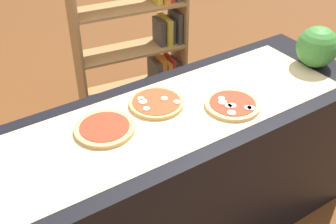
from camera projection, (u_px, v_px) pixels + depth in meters
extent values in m
cube|color=black|center=(168.00, 181.00, 2.32)|extent=(2.29, 0.73, 0.90)
cube|color=tan|center=(168.00, 115.00, 2.05)|extent=(1.89, 0.57, 0.00)
cylinder|color=tan|center=(105.00, 128.00, 1.95)|extent=(0.28, 0.28, 0.02)
cylinder|color=red|center=(104.00, 126.00, 1.94)|extent=(0.23, 0.23, 0.00)
cylinder|color=tan|center=(156.00, 103.00, 2.12)|extent=(0.28, 0.28, 0.02)
cylinder|color=red|center=(156.00, 101.00, 2.12)|extent=(0.24, 0.24, 0.00)
cylinder|color=#EFE5CC|center=(177.00, 102.00, 2.10)|extent=(0.03, 0.03, 0.00)
cylinder|color=#EFE5CC|center=(146.00, 109.00, 2.05)|extent=(0.03, 0.03, 0.00)
cylinder|color=#EFE5CC|center=(143.00, 102.00, 2.11)|extent=(0.04, 0.04, 0.00)
cylinder|color=#EFE5CC|center=(141.00, 99.00, 2.13)|extent=(0.03, 0.03, 0.00)
cylinder|color=#EFE5CC|center=(164.00, 99.00, 2.13)|extent=(0.04, 0.04, 0.00)
cylinder|color=#DBB26B|center=(232.00, 105.00, 2.11)|extent=(0.28, 0.28, 0.02)
cylinder|color=red|center=(233.00, 103.00, 2.10)|extent=(0.23, 0.23, 0.00)
cylinder|color=#EFE5CC|center=(232.00, 113.00, 2.03)|extent=(0.04, 0.04, 0.00)
cylinder|color=#EFE5CC|center=(251.00, 108.00, 2.06)|extent=(0.04, 0.04, 0.00)
cylinder|color=#EFE5CC|center=(232.00, 106.00, 2.08)|extent=(0.04, 0.04, 0.00)
cylinder|color=#EFE5CC|center=(222.00, 102.00, 2.10)|extent=(0.04, 0.04, 0.00)
cylinder|color=#EFE5CC|center=(228.00, 106.00, 2.08)|extent=(0.04, 0.04, 0.00)
cylinder|color=#EFE5CC|center=(221.00, 98.00, 2.13)|extent=(0.03, 0.03, 0.00)
cylinder|color=#EFE5CC|center=(248.00, 108.00, 2.06)|extent=(0.04, 0.04, 0.00)
sphere|color=#387A33|center=(317.00, 47.00, 2.40)|extent=(0.24, 0.24, 0.24)
cube|color=#A87A47|center=(179.00, 40.00, 3.25)|extent=(0.06, 0.27, 1.34)
cube|color=#A87A47|center=(79.00, 61.00, 2.98)|extent=(0.06, 0.27, 1.34)
cube|color=#A87A47|center=(135.00, 121.00, 3.50)|extent=(0.80, 0.38, 0.02)
cube|color=#2D753D|center=(174.00, 102.00, 3.57)|extent=(0.07, 0.18, 0.16)
cube|color=#2D753D|center=(168.00, 99.00, 3.52)|extent=(0.07, 0.19, 0.26)
cube|color=#2D753D|center=(163.00, 103.00, 3.52)|extent=(0.07, 0.23, 0.21)
cube|color=#B22823|center=(158.00, 105.00, 3.51)|extent=(0.06, 0.21, 0.20)
cube|color=#234799|center=(154.00, 105.00, 3.49)|extent=(0.07, 0.21, 0.22)
cube|color=#2D753D|center=(149.00, 104.00, 3.47)|extent=(0.06, 0.19, 0.25)
cube|color=silver|center=(144.00, 108.00, 3.47)|extent=(0.06, 0.19, 0.20)
cube|color=#A87A47|center=(133.00, 88.00, 3.31)|extent=(0.80, 0.38, 0.02)
cube|color=#47423D|center=(175.00, 68.00, 3.38)|extent=(0.06, 0.17, 0.16)
cube|color=#B22823|center=(170.00, 68.00, 3.36)|extent=(0.05, 0.19, 0.19)
cube|color=orange|center=(166.00, 69.00, 3.35)|extent=(0.06, 0.20, 0.18)
cube|color=orange|center=(160.00, 69.00, 3.32)|extent=(0.06, 0.19, 0.22)
cube|color=#47423D|center=(155.00, 71.00, 3.31)|extent=(0.07, 0.22, 0.19)
cube|color=#A87A47|center=(131.00, 50.00, 3.12)|extent=(0.80, 0.38, 0.02)
cube|color=#47423D|center=(175.00, 26.00, 3.17)|extent=(0.06, 0.20, 0.24)
cube|color=#47423D|center=(170.00, 30.00, 3.17)|extent=(0.05, 0.15, 0.19)
cube|color=gold|center=(165.00, 30.00, 3.15)|extent=(0.07, 0.22, 0.20)
cube|color=#47423D|center=(159.00, 31.00, 3.13)|extent=(0.06, 0.17, 0.19)
cube|color=#A87A47|center=(129.00, 7.00, 2.92)|extent=(0.80, 0.38, 0.02)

